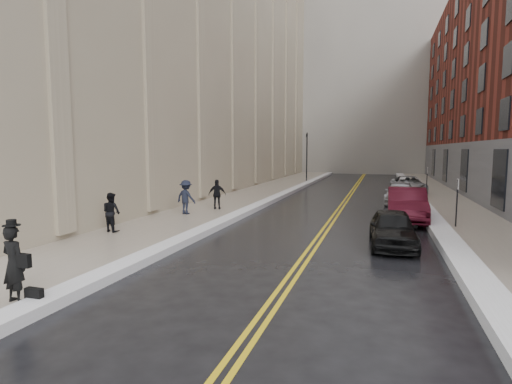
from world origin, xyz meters
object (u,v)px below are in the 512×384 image
Objects in this scene: car_maroon at (407,205)px; pedestrian_b at (186,197)px; car_black at (393,228)px; pedestrian_main at (14,264)px; pedestrian_a at (111,212)px; pedestrian_c at (217,194)px; car_silver_far at (408,185)px; car_silver_near at (400,193)px.

pedestrian_b is (-10.81, -2.00, 0.21)m from car_maroon.
pedestrian_b is (-10.04, 3.55, 0.36)m from car_black.
pedestrian_a is (-2.85, 7.03, -0.05)m from pedestrian_main.
pedestrian_a is at bearing 59.00° from pedestrian_c.
pedestrian_a is 0.91× the size of pedestrian_b.
pedestrian_main is (-8.00, -8.41, 0.33)m from car_black.
car_maroon is at bearing 162.36° from pedestrian_c.
pedestrian_main is (-8.77, -13.96, 0.18)m from car_maroon.
car_silver_far is (0.83, 12.78, -0.11)m from car_maroon.
car_silver_far is 23.31m from pedestrian_a.
car_silver_near is 2.84× the size of pedestrian_a.
pedestrian_c is (1.69, 6.97, 0.03)m from pedestrian_a.
car_black is 11.61m from pedestrian_main.
pedestrian_a reaches higher than car_black.
pedestrian_b is 2.22m from pedestrian_c.
pedestrian_b reaches higher than pedestrian_main.
pedestrian_b is at bearing -73.34° from pedestrian_main.
car_maroon reaches higher than car_silver_near.
car_maroon is at bearing -135.15° from pedestrian_a.
car_black is 2.22× the size of pedestrian_b.
car_maroon is 6.81m from car_silver_near.
pedestrian_main is 14.05m from pedestrian_c.
pedestrian_b is 1.06× the size of pedestrian_c.
pedestrian_a is (-10.85, -1.38, 0.28)m from car_black.
car_black is 2.30× the size of pedestrian_main.
pedestrian_c is at bearing -89.58° from pedestrian_a.
pedestrian_b is at bearing -169.16° from car_maroon.
car_maroon reaches higher than car_black.
car_maroon is 0.98× the size of car_silver_far.
car_silver_far is 16.68m from pedestrian_c.
pedestrian_c is at bearing -134.55° from car_silver_far.
pedestrian_main is at bearing -109.01° from car_silver_near.
pedestrian_c reaches higher than car_silver_near.
car_silver_far is 18.81m from pedestrian_b.
car_black is 2.44× the size of pedestrian_a.
pedestrian_a is at bearing -126.35° from car_silver_near.
pedestrian_a is 0.96× the size of pedestrian_c.
pedestrian_main reaches higher than car_black.
car_silver_near is at bearing -102.20° from car_silver_far.
pedestrian_c is (-1.16, 14.00, -0.02)m from pedestrian_main.
pedestrian_main is at bearing -114.10° from car_silver_far.
pedestrian_b is at bearing -132.59° from car_silver_far.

